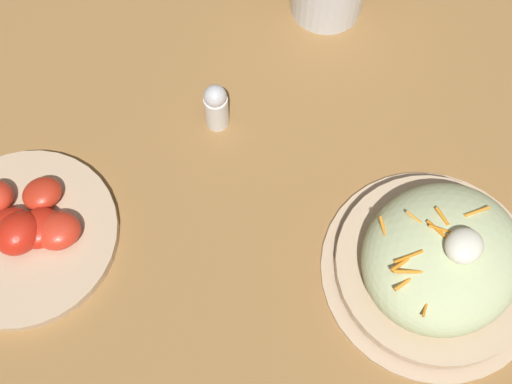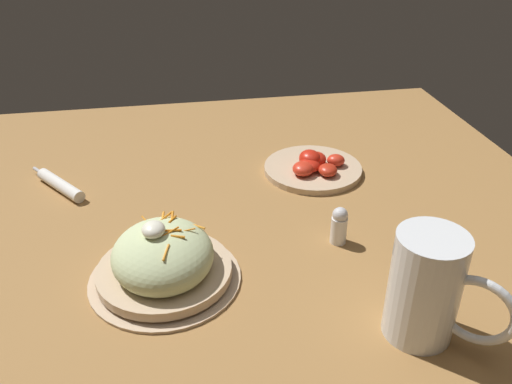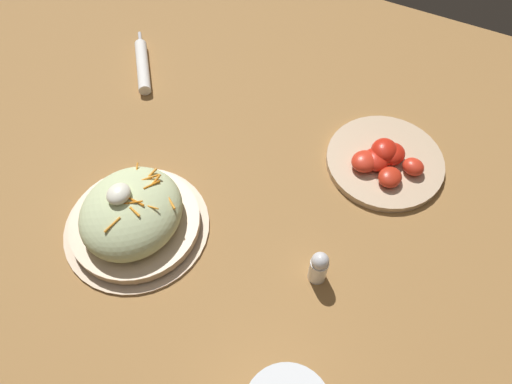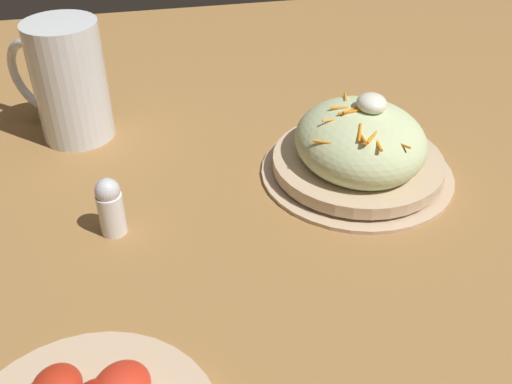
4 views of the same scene
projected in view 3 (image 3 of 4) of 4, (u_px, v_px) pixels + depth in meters
ground_plane at (190, 221)px, 0.81m from camera, size 1.43×1.43×0.00m
salad_plate at (133, 217)px, 0.77m from camera, size 0.24×0.24×0.11m
napkin_roll at (143, 66)px, 1.00m from camera, size 0.15×0.12×0.02m
tomato_plate at (385, 160)px, 0.86m from camera, size 0.21×0.21×0.05m
salt_shaker at (319, 267)px, 0.73m from camera, size 0.03×0.03×0.07m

